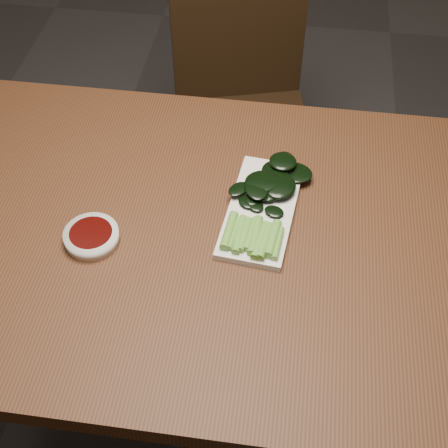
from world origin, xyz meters
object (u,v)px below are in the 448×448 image
table (211,254)px  serving_plate (261,210)px  chair_far (243,104)px  sauce_bowl (92,236)px  gai_lan (267,196)px

table → serving_plate: size_ratio=4.98×
chair_far → sauce_bowl: bearing=-119.8°
chair_far → gai_lan: bearing=-95.7°
sauce_bowl → gai_lan: 0.34m
serving_plate → sauce_bowl: bearing=-159.2°
table → chair_far: (-0.02, 0.73, -0.19)m
table → gai_lan: 0.16m
sauce_bowl → table: bearing=15.0°
table → sauce_bowl: 0.24m
sauce_bowl → gai_lan: (0.31, 0.14, 0.01)m
table → chair_far: size_ratio=1.57×
serving_plate → gai_lan: size_ratio=1.00×
table → serving_plate: (0.09, 0.06, 0.08)m
chair_far → gai_lan: chair_far is taller
table → chair_far: bearing=91.4°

